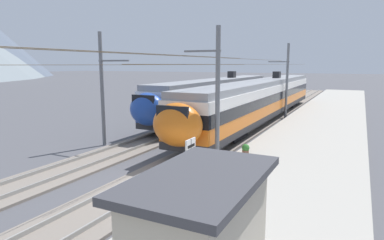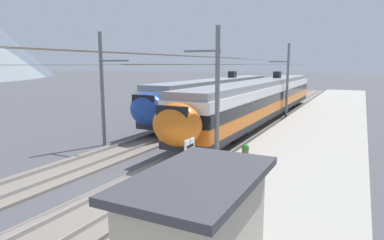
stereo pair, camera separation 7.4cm
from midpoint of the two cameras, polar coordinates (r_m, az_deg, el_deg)
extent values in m
plane|color=#4C4C51|center=(14.67, -4.47, -11.71)|extent=(400.00, 400.00, 0.00)
cube|color=#A39E93|center=(13.04, 12.77, -13.89)|extent=(120.00, 6.77, 0.35)
cube|color=slate|center=(15.18, -7.88, -10.79)|extent=(120.00, 3.00, 0.12)
cube|color=gray|center=(14.76, -5.56, -10.76)|extent=(120.00, 0.07, 0.16)
cube|color=gray|center=(15.53, -10.10, -9.82)|extent=(120.00, 0.07, 0.16)
cube|color=slate|center=(18.16, -20.33, -7.89)|extent=(120.00, 3.00, 0.12)
cube|color=gray|center=(17.62, -18.74, -7.85)|extent=(120.00, 0.07, 0.16)
cube|color=gray|center=(18.64, -21.87, -7.09)|extent=(120.00, 0.07, 0.16)
cube|color=#2D2D30|center=(32.73, 12.08, 1.59)|extent=(32.71, 2.95, 0.45)
cube|color=orange|center=(32.65, 12.12, 2.72)|extent=(32.71, 2.95, 0.85)
cube|color=black|center=(32.57, 12.17, 4.12)|extent=(32.71, 2.99, 0.75)
cube|color=silver|center=(32.51, 12.21, 5.35)|extent=(32.71, 2.95, 0.65)
cube|color=gray|center=(32.48, 12.24, 6.32)|extent=(32.41, 2.75, 0.45)
cube|color=black|center=(23.27, 5.61, -2.49)|extent=(2.80, 2.36, 0.42)
cube|color=black|center=(42.60, 15.56, 2.65)|extent=(2.80, 2.36, 0.42)
ellipsoid|color=orange|center=(16.90, -2.63, -0.82)|extent=(1.80, 2.71, 2.25)
cube|color=black|center=(16.41, -3.50, 0.36)|extent=(0.16, 1.77, 1.19)
cube|color=black|center=(37.22, 14.21, 7.51)|extent=(0.90, 0.70, 0.70)
cube|color=#2D2D30|center=(34.35, 4.53, 2.14)|extent=(24.54, 2.88, 0.45)
cube|color=#1E429E|center=(34.27, 4.54, 3.22)|extent=(24.54, 2.88, 0.85)
cube|color=black|center=(34.20, 4.56, 4.55)|extent=(24.54, 2.92, 0.75)
cube|color=white|center=(34.14, 4.58, 5.72)|extent=(24.54, 2.88, 0.65)
cube|color=gray|center=(34.11, 4.59, 6.64)|extent=(24.24, 2.68, 0.45)
cube|color=black|center=(27.60, -1.49, -0.55)|extent=(2.80, 2.31, 0.42)
cube|color=black|center=(41.49, 8.52, 2.72)|extent=(2.80, 2.31, 0.42)
ellipsoid|color=#1E429E|center=(22.93, -7.70, 1.82)|extent=(1.80, 2.65, 2.25)
cube|color=black|center=(22.47, -8.44, 2.74)|extent=(0.16, 1.73, 1.19)
cube|color=black|center=(37.52, 6.75, 7.74)|extent=(0.90, 0.70, 0.70)
cylinder|color=slate|center=(16.93, 4.26, 3.67)|extent=(0.24, 0.24, 7.18)
cube|color=slate|center=(17.21, 1.65, 11.69)|extent=(0.10, 2.03, 0.10)
cylinder|color=#473823|center=(17.59, -0.96, 10.83)|extent=(45.70, 0.02, 0.02)
cylinder|color=slate|center=(33.75, 15.84, 6.32)|extent=(0.24, 0.24, 7.29)
cube|color=slate|center=(33.89, 14.53, 9.61)|extent=(0.10, 2.03, 0.10)
cylinder|color=#473823|center=(34.08, 13.08, 9.24)|extent=(45.70, 0.02, 0.02)
cylinder|color=slate|center=(22.40, -15.18, 4.98)|extent=(0.24, 0.24, 7.34)
cube|color=slate|center=(21.67, -13.35, 9.83)|extent=(0.10, 2.34, 0.10)
cylinder|color=#473823|center=(21.03, -11.16, 9.24)|extent=(45.70, 0.02, 0.02)
cylinder|color=#59595B|center=(12.21, -0.44, -8.57)|extent=(0.08, 0.08, 2.32)
cube|color=silver|center=(11.96, -0.45, -4.42)|extent=(0.70, 0.06, 0.50)
cube|color=black|center=(11.94, -0.30, -4.44)|extent=(0.52, 0.01, 0.10)
cylinder|color=#383842|center=(10.53, -1.82, -16.02)|extent=(0.14, 0.14, 0.82)
cylinder|color=#383842|center=(10.66, -1.39, -15.69)|extent=(0.14, 0.14, 0.82)
ellipsoid|color=#B7C6B7|center=(10.30, -1.62, -12.23)|extent=(0.36, 0.22, 0.62)
sphere|color=tan|center=(10.15, -1.63, -9.87)|extent=(0.22, 0.22, 0.22)
cylinder|color=#B7C6B7|center=(10.14, -2.23, -12.90)|extent=(0.09, 0.09, 0.58)
cylinder|color=#B7C6B7|center=(10.50, -1.04, -12.09)|extent=(0.09, 0.09, 0.58)
cube|color=#472D1E|center=(11.03, -0.36, -16.43)|extent=(0.32, 0.18, 0.24)
torus|color=#472D1E|center=(10.96, -0.36, -15.63)|extent=(0.16, 0.02, 0.16)
sphere|color=#33752D|center=(9.47, -6.61, -18.27)|extent=(0.49, 0.49, 0.49)
sphere|color=gold|center=(9.42, -6.62, -17.67)|extent=(0.27, 0.27, 0.27)
cylinder|color=brown|center=(18.44, 9.00, -5.62)|extent=(0.37, 0.37, 0.35)
sphere|color=#33752D|center=(18.36, 9.03, -4.71)|extent=(0.42, 0.42, 0.42)
sphere|color=red|center=(18.34, 9.03, -4.42)|extent=(0.23, 0.23, 0.23)
cube|color=#3D3D42|center=(6.50, 1.43, -9.78)|extent=(3.66, 2.12, 0.16)
camera|label=1|loc=(0.04, -90.10, -0.02)|focal=31.24mm
camera|label=2|loc=(0.04, 89.90, 0.02)|focal=31.24mm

